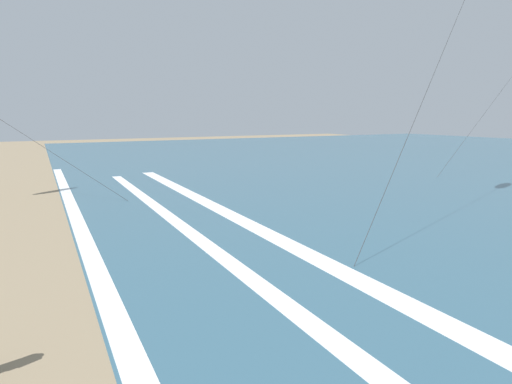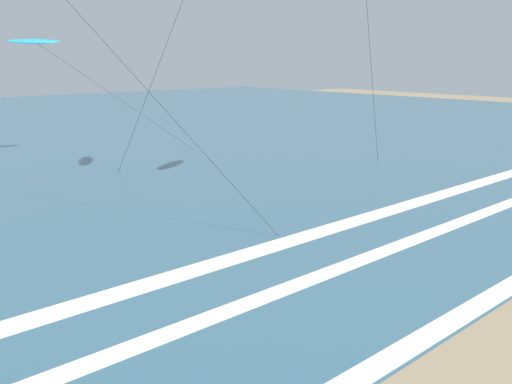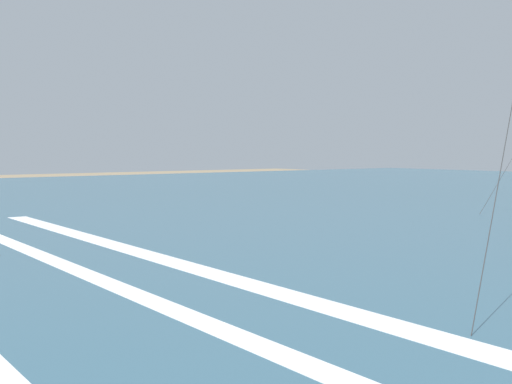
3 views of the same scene
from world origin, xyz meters
The scene contains 2 objects.
wave_foam_mid_break centered at (0.14, 14.43, 0.01)m, with size 45.24×0.67×0.01m, color white.
wave_foam_outer_break centered at (-0.81, 17.25, 0.01)m, with size 45.63×0.92×0.01m, color white.
Camera 3 is at (9.05, 7.91, 3.45)m, focal length 43.67 mm.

